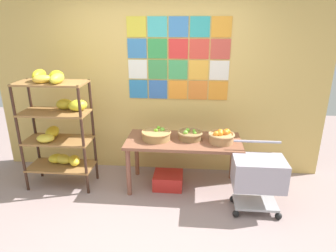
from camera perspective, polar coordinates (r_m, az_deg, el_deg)
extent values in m
plane|color=gray|center=(3.33, -5.47, -20.45)|extent=(9.14, 9.14, 0.00)
cube|color=#D9B460|center=(4.22, -2.11, 8.31)|extent=(4.69, 0.06, 2.63)
cube|color=gold|center=(4.14, -6.12, 18.47)|extent=(0.26, 0.01, 0.26)
cube|color=#40B4B7|center=(4.10, -2.08, 18.55)|extent=(0.26, 0.01, 0.26)
cube|color=#3C7EC2|center=(4.07, 2.03, 18.54)|extent=(0.26, 0.01, 0.26)
cube|color=teal|center=(4.07, 6.17, 18.45)|extent=(0.26, 0.01, 0.26)
cube|color=orange|center=(4.08, 10.30, 18.26)|extent=(0.26, 0.01, 0.26)
cube|color=#3A7EBE|center=(4.16, -5.98, 14.62)|extent=(0.26, 0.01, 0.26)
cube|color=green|center=(4.11, -2.03, 14.66)|extent=(0.26, 0.01, 0.26)
cube|color=red|center=(4.09, 1.98, 14.63)|extent=(0.26, 0.01, 0.26)
cube|color=#DD4436|center=(4.08, 6.03, 14.53)|extent=(0.26, 0.01, 0.26)
cube|color=#CD4A3E|center=(4.10, 10.06, 14.36)|extent=(0.26, 0.01, 0.26)
cube|color=white|center=(4.19, -5.84, 10.82)|extent=(0.26, 0.01, 0.26)
cube|color=#419A53|center=(4.15, -1.98, 10.82)|extent=(0.26, 0.01, 0.26)
cube|color=#44A65F|center=(4.12, 1.94, 10.76)|extent=(0.26, 0.01, 0.26)
cube|color=gold|center=(4.12, 5.89, 10.66)|extent=(0.26, 0.01, 0.26)
cube|color=silver|center=(4.13, 9.83, 10.51)|extent=(0.26, 0.01, 0.26)
cube|color=#2D7CBA|center=(4.24, -5.71, 7.09)|extent=(0.26, 0.01, 0.26)
cube|color=#3569B7|center=(4.20, -1.94, 7.05)|extent=(0.26, 0.01, 0.26)
cube|color=orange|center=(4.17, 1.89, 6.97)|extent=(0.26, 0.01, 0.26)
cube|color=orange|center=(4.17, 5.76, 6.87)|extent=(0.26, 0.01, 0.26)
cube|color=orange|center=(4.18, 9.61, 6.73)|extent=(0.26, 0.01, 0.26)
cylinder|color=#3A2319|center=(4.18, -26.65, -2.51)|extent=(0.04, 0.04, 1.43)
cylinder|color=#3A2319|center=(3.81, -15.96, -3.13)|extent=(0.04, 0.04, 1.43)
cylinder|color=#3A2319|center=(4.48, -24.21, -0.72)|extent=(0.04, 0.04, 1.43)
cylinder|color=#3A2319|center=(4.14, -14.15, -1.13)|extent=(0.04, 0.04, 1.43)
cube|color=olive|center=(4.31, -19.74, -7.24)|extent=(0.86, 0.42, 0.03)
ellipsoid|color=yellow|center=(4.37, -20.60, -5.85)|extent=(0.26, 0.22, 0.12)
ellipsoid|color=yellow|center=(4.32, -19.50, -6.01)|extent=(0.27, 0.22, 0.13)
ellipsoid|color=yellow|center=(4.23, -17.57, -6.33)|extent=(0.25, 0.29, 0.12)
cube|color=olive|center=(4.16, -20.33, -2.56)|extent=(0.86, 0.42, 0.02)
ellipsoid|color=yellow|center=(4.09, -22.51, -2.21)|extent=(0.23, 0.17, 0.11)
ellipsoid|color=yellow|center=(4.24, -21.36, -1.07)|extent=(0.21, 0.31, 0.14)
cube|color=olive|center=(4.04, -20.96, 2.44)|extent=(0.86, 0.42, 0.02)
ellipsoid|color=yellow|center=(3.95, -16.96, 3.83)|extent=(0.29, 0.27, 0.14)
ellipsoid|color=gold|center=(4.08, -19.31, 4.00)|extent=(0.24, 0.21, 0.14)
cube|color=olive|center=(3.95, -21.62, 7.70)|extent=(0.86, 0.42, 0.02)
ellipsoid|color=yellow|center=(4.07, -23.56, 8.96)|extent=(0.14, 0.30, 0.14)
ellipsoid|color=yellow|center=(3.88, -23.08, 8.29)|extent=(0.25, 0.22, 0.10)
ellipsoid|color=yellow|center=(3.81, -20.58, 8.56)|extent=(0.14, 0.27, 0.12)
ellipsoid|color=yellow|center=(3.94, -20.67, 8.99)|extent=(0.26, 0.30, 0.14)
cube|color=brown|center=(3.86, 3.01, -2.92)|extent=(1.48, 0.67, 0.04)
cylinder|color=brown|center=(3.84, -7.59, -8.82)|extent=(0.06, 0.06, 0.64)
cylinder|color=brown|center=(3.80, 13.22, -9.55)|extent=(0.06, 0.06, 0.64)
cylinder|color=brown|center=(4.32, -6.04, -5.41)|extent=(0.06, 0.06, 0.64)
cylinder|color=brown|center=(4.28, 12.28, -6.01)|extent=(0.06, 0.06, 0.64)
cylinder|color=tan|center=(3.80, 10.19, -2.36)|extent=(0.30, 0.30, 0.11)
torus|color=#AC8353|center=(3.78, 10.24, -1.59)|extent=(0.33, 0.33, 0.03)
sphere|color=orange|center=(3.75, 9.97, -1.48)|extent=(0.08, 0.08, 0.08)
sphere|color=orange|center=(3.74, 9.23, -1.50)|extent=(0.07, 0.07, 0.07)
sphere|color=orange|center=(3.79, 10.00, -1.23)|extent=(0.09, 0.09, 0.09)
sphere|color=orange|center=(3.79, 11.01, -1.29)|extent=(0.08, 0.08, 0.08)
sphere|color=orange|center=(3.83, 11.27, -1.16)|extent=(0.09, 0.09, 0.09)
sphere|color=orange|center=(3.76, 10.01, -1.46)|extent=(0.08, 0.08, 0.08)
cylinder|color=#A9814B|center=(3.85, -2.26, -1.84)|extent=(0.36, 0.36, 0.10)
torus|color=#AE8048|center=(3.83, -2.27, -1.14)|extent=(0.39, 0.39, 0.02)
sphere|color=#77C92C|center=(3.95, -1.82, -0.34)|extent=(0.05, 0.05, 0.05)
sphere|color=#86D12E|center=(3.86, -2.39, -0.86)|extent=(0.05, 0.05, 0.05)
sphere|color=#74BB43|center=(3.87, -1.15, -0.85)|extent=(0.05, 0.05, 0.05)
sphere|color=#78BF2C|center=(3.85, -2.21, -0.86)|extent=(0.04, 0.04, 0.04)
sphere|color=#74C341|center=(3.88, -1.04, -0.69)|extent=(0.06, 0.06, 0.06)
cylinder|color=olive|center=(3.86, 4.27, -1.89)|extent=(0.30, 0.30, 0.09)
torus|color=olive|center=(3.85, 4.29, -1.27)|extent=(0.33, 0.33, 0.03)
sphere|color=#7FD139|center=(3.88, 3.81, -0.82)|extent=(0.06, 0.06, 0.06)
sphere|color=#70CD36|center=(3.82, 5.21, -1.37)|extent=(0.05, 0.05, 0.05)
sphere|color=#77BF32|center=(3.88, 5.06, -0.97)|extent=(0.04, 0.04, 0.04)
sphere|color=#77BE40|center=(3.81, 3.39, -1.27)|extent=(0.06, 0.06, 0.06)
cube|color=red|center=(4.09, 0.02, -10.38)|extent=(0.39, 0.34, 0.19)
sphere|color=black|center=(3.65, 12.90, -16.12)|extent=(0.08, 0.08, 0.08)
sphere|color=black|center=(3.74, 20.48, -15.92)|extent=(0.08, 0.08, 0.08)
sphere|color=black|center=(3.89, 12.35, -13.57)|extent=(0.08, 0.08, 0.08)
sphere|color=black|center=(3.98, 19.40, -13.46)|extent=(0.08, 0.08, 0.08)
cube|color=#A5A8AD|center=(3.78, 16.40, -14.00)|extent=(0.50, 0.32, 0.03)
cube|color=#A5A0B2|center=(3.57, 17.02, -8.58)|extent=(0.58, 0.40, 0.34)
cylinder|color=#A5A0B2|center=(3.66, 16.78, -2.89)|extent=(0.55, 0.03, 0.03)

